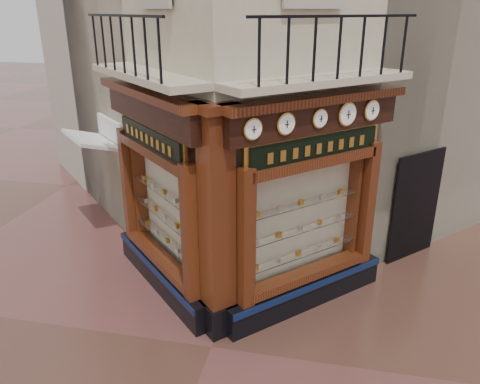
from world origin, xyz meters
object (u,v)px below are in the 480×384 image
(clock_c, at_px, (320,118))
(signboard_left, at_px, (150,139))
(clock_e, at_px, (371,110))
(awning, at_px, (103,233))
(clock_b, at_px, (286,124))
(corner_pilaster, at_px, (217,229))
(clock_a, at_px, (253,129))
(clock_d, at_px, (347,114))
(signboard_right, at_px, (316,148))

(clock_c, relative_size, signboard_left, 0.16)
(clock_c, xyz_separation_m, clock_e, (0.84, 0.84, -0.00))
(awning, xyz_separation_m, signboard_left, (2.31, -2.05, 3.10))
(signboard_left, bearing_deg, awning, 3.41)
(clock_e, xyz_separation_m, awning, (-6.10, 1.33, -3.62))
(clock_b, distance_m, clock_e, 1.88)
(clock_c, bearing_deg, corner_pilaster, 165.77)
(clock_a, height_order, clock_e, clock_e)
(clock_d, distance_m, signboard_right, 0.76)
(clock_a, bearing_deg, signboard_left, 107.82)
(corner_pilaster, xyz_separation_m, signboard_right, (1.46, 1.01, 1.15))
(corner_pilaster, xyz_separation_m, awning, (-3.77, 3.06, -1.95))
(awning, bearing_deg, clock_d, -152.05)
(corner_pilaster, xyz_separation_m, clock_e, (2.33, 1.73, 1.67))
(clock_a, xyz_separation_m, awning, (-4.34, 3.09, -3.62))
(clock_b, bearing_deg, clock_c, 0.00)
(clock_b, height_order, clock_c, clock_b)
(corner_pilaster, relative_size, clock_c, 12.67)
(clock_a, relative_size, awning, 0.20)
(clock_e, relative_size, signboard_left, 0.18)
(clock_b, relative_size, signboard_right, 0.17)
(clock_c, bearing_deg, clock_d, 0.00)
(clock_b, bearing_deg, clock_d, 0.00)
(clock_e, height_order, signboard_left, clock_e)
(clock_b, relative_size, awning, 0.21)
(clock_d, bearing_deg, corner_pilaster, 169.44)
(clock_c, bearing_deg, signboard_right, 58.94)
(corner_pilaster, relative_size, clock_b, 11.40)
(clock_c, xyz_separation_m, signboard_right, (-0.03, 0.13, -0.52))
(clock_d, xyz_separation_m, clock_e, (0.41, 0.41, 0.00))
(corner_pilaster, relative_size, clock_a, 12.09)
(clock_b, relative_size, clock_c, 1.11)
(clock_b, distance_m, clock_c, 0.69)
(corner_pilaster, height_order, clock_e, corner_pilaster)
(clock_a, xyz_separation_m, signboard_left, (-2.03, 1.04, -0.52))
(corner_pilaster, distance_m, clock_a, 1.77)
(clock_b, height_order, awning, clock_b)
(awning, bearing_deg, clock_e, -147.31)
(clock_a, bearing_deg, awning, 99.54)
(corner_pilaster, bearing_deg, signboard_left, 100.25)
(clock_a, relative_size, clock_b, 0.94)
(clock_b, height_order, signboard_left, clock_b)
(corner_pilaster, xyz_separation_m, clock_a, (0.57, -0.03, 1.67))
(clock_b, bearing_deg, signboard_right, 8.32)
(awning, distance_m, signboard_left, 4.37)
(awning, height_order, signboard_left, signboard_left)
(clock_b, xyz_separation_m, awning, (-4.77, 2.66, -3.62))
(signboard_left, bearing_deg, clock_d, -129.87)
(corner_pilaster, height_order, clock_d, corner_pilaster)
(signboard_right, bearing_deg, clock_e, -5.62)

